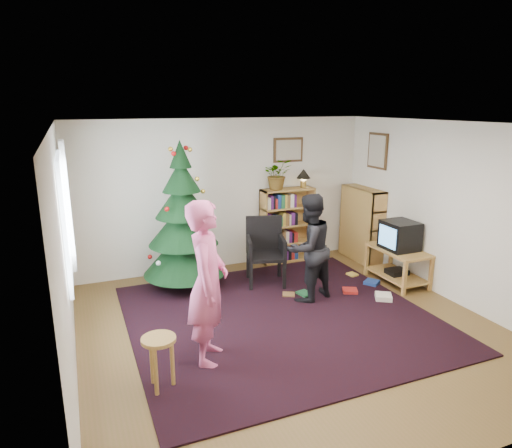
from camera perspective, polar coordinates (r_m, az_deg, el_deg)
name	(u,v)px	position (r m, az deg, el deg)	size (l,w,h in m)	color
floor	(290,328)	(5.87, 4.28, -12.83)	(5.00, 5.00, 0.00)	brown
ceiling	(294,124)	(5.21, 4.82, 12.34)	(5.00, 5.00, 0.00)	white
wall_back	(225,194)	(7.66, -3.89, 3.71)	(5.00, 0.02, 2.50)	silver
wall_front	(454,323)	(3.51, 23.54, -11.28)	(5.00, 0.02, 2.50)	silver
wall_left	(64,258)	(4.87, -22.85, -3.97)	(0.02, 5.00, 2.50)	silver
wall_right	(454,213)	(6.88, 23.49, 1.22)	(0.02, 5.00, 2.50)	silver
rug	(280,317)	(6.11, 3.01, -11.55)	(3.80, 3.60, 0.02)	black
window_pane	(65,219)	(5.38, -22.81, 0.53)	(0.04, 1.20, 1.40)	silver
curtain	(68,206)	(6.06, -22.45, 2.07)	(0.06, 0.35, 1.60)	white
picture_back	(288,150)	(7.97, 4.04, 9.22)	(0.55, 0.03, 0.42)	#4C3319
picture_right	(378,151)	(8.05, 14.98, 8.82)	(0.03, 0.50, 0.60)	#4C3319
christmas_tree	(183,229)	(6.83, -9.09, -0.58)	(1.23, 1.23, 2.23)	#3F2816
bookshelf_back	(287,224)	(8.05, 3.92, -0.02)	(0.95, 0.30, 1.30)	#C38C45
bookshelf_right	(362,223)	(8.30, 13.07, 0.08)	(0.30, 0.95, 1.30)	#C38C45
tv_stand	(398,262)	(7.45, 17.28, -4.60)	(0.55, 0.99, 0.55)	#C38C45
crt_tv	(400,235)	(7.32, 17.52, -1.36)	(0.47, 0.50, 0.44)	black
armchair	(263,248)	(7.08, 0.87, -2.98)	(0.70, 0.71, 1.03)	black
stool	(159,349)	(4.64, -12.01, -15.09)	(0.33, 0.33, 0.56)	#C38C45
person_standing	(208,283)	(4.86, -6.06, -7.35)	(0.65, 0.43, 1.79)	#D05386
person_by_chair	(309,248)	(6.41, 6.61, -3.01)	(0.75, 0.58, 1.54)	black
potted_plant	(277,174)	(7.79, 2.70, 6.23)	(0.47, 0.41, 0.52)	gray
table_lamp	(304,175)	(8.01, 5.96, 6.12)	(0.25, 0.25, 0.33)	#A57F33
floor_clutter	(342,288)	(7.02, 10.71, -7.90)	(1.58, 1.16, 0.08)	#A51E19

